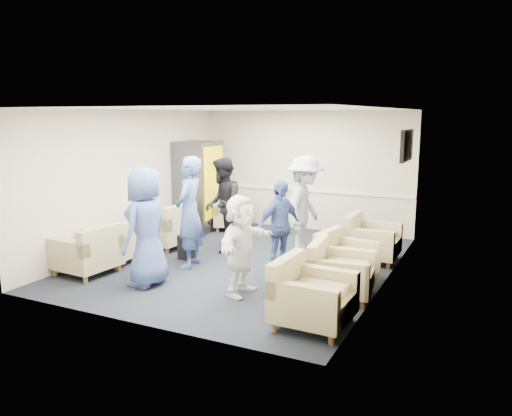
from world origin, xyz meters
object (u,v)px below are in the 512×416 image
at_px(person_mid_right, 279,226).
at_px(vending_machine, 199,186).
at_px(armchair_right_far, 369,241).
at_px(person_front_left, 146,227).
at_px(armchair_left_mid, 114,245).
at_px(person_back_right, 305,208).
at_px(person_back_left, 223,205).
at_px(armchair_left_near, 89,253).
at_px(person_mid_left, 189,212).
at_px(armchair_right_near, 309,298).
at_px(armchair_right_midfar, 344,259).
at_px(armchair_right_midnear, 338,274).
at_px(armchair_corner, 234,216).
at_px(armchair_left_far, 167,229).
at_px(person_front_right, 241,245).

bearing_deg(person_mid_right, vending_machine, 78.90).
distance_m(armchair_right_far, person_mid_right, 1.81).
relative_size(person_front_left, person_mid_right, 1.18).
distance_m(armchair_left_mid, person_back_right, 3.48).
bearing_deg(armchair_left_mid, person_back_left, 133.80).
height_order(armchair_left_near, armchair_left_mid, armchair_left_near).
height_order(armchair_left_near, person_mid_left, person_mid_left).
relative_size(armchair_right_near, person_mid_left, 0.49).
bearing_deg(armchair_right_near, person_front_left, 84.53).
relative_size(armchair_right_midfar, person_mid_left, 0.49).
relative_size(armchair_right_midnear, person_front_left, 0.52).
height_order(armchair_right_near, armchair_corner, armchair_right_near).
bearing_deg(armchair_right_midnear, armchair_right_far, -5.69).
distance_m(armchair_left_near, armchair_right_midnear, 4.08).
bearing_deg(person_back_left, person_front_left, -27.98).
bearing_deg(person_back_left, armchair_left_far, -102.02).
bearing_deg(armchair_left_far, person_front_right, 60.32).
relative_size(armchair_right_near, armchair_corner, 0.90).
height_order(armchair_right_near, person_back_right, person_back_right).
bearing_deg(armchair_left_far, person_back_left, 107.50).
bearing_deg(person_mid_left, armchair_left_mid, -83.06).
height_order(armchair_corner, person_front_right, person_front_right).
relative_size(armchair_right_midfar, person_front_right, 0.63).
relative_size(person_front_left, person_back_right, 0.97).
xyz_separation_m(armchair_right_midfar, person_back_right, (-0.99, 0.85, 0.62)).
bearing_deg(armchair_left_near, vending_machine, -173.96).
height_order(person_mid_left, person_back_left, person_mid_left).
bearing_deg(armchair_left_mid, armchair_corner, 162.74).
height_order(person_back_left, person_back_right, person_back_right).
distance_m(armchair_right_near, person_mid_left, 3.14).
distance_m(armchair_right_midfar, armchair_corner, 3.98).
distance_m(armchair_corner, person_front_left, 3.99).
bearing_deg(person_front_left, armchair_left_far, -153.38).
relative_size(armchair_left_near, armchair_right_near, 1.01).
height_order(armchair_right_midnear, person_front_left, person_front_left).
xyz_separation_m(armchair_right_far, person_mid_left, (-2.72, -1.71, 0.60)).
bearing_deg(armchair_left_mid, person_back_right, 115.84).
bearing_deg(armchair_right_midnear, person_mid_right, 52.57).
bearing_deg(armchair_right_midfar, armchair_left_far, 94.34).
xyz_separation_m(armchair_right_midfar, person_mid_left, (-2.59, -0.50, 0.63)).
height_order(armchair_right_midfar, person_mid_right, person_mid_right).
xyz_separation_m(armchair_right_far, person_mid_right, (-1.22, -1.27, 0.42)).
distance_m(armchair_right_near, armchair_right_far, 3.17).
bearing_deg(person_front_left, person_front_right, 98.25).
distance_m(armchair_right_far, person_mid_left, 3.27).
bearing_deg(person_mid_left, person_back_left, 167.34).
bearing_deg(armchair_right_midnear, person_mid_left, 77.16).
height_order(armchair_right_midfar, armchair_corner, armchair_corner).
relative_size(person_mid_left, person_back_left, 1.06).
bearing_deg(armchair_left_near, person_front_left, 94.60).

